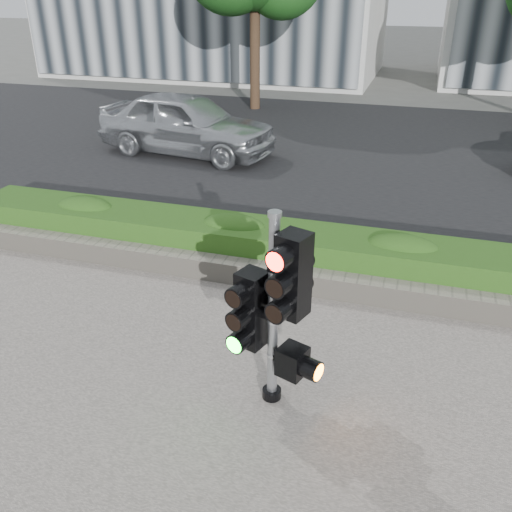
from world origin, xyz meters
name	(u,v)px	position (x,y,z in m)	size (l,w,h in m)	color
ground	(259,366)	(0.00, 0.00, 0.00)	(120.00, 120.00, 0.00)	#51514C
road	(361,150)	(0.00, 10.00, 0.01)	(60.00, 13.00, 0.02)	black
curb	(311,253)	(0.00, 3.15, 0.06)	(60.00, 0.25, 0.12)	gray
stone_wall	(295,279)	(0.00, 1.90, 0.20)	(12.00, 0.32, 0.34)	gray
hedge	(305,251)	(0.00, 2.55, 0.37)	(12.00, 1.00, 0.68)	#427E27
traffic_signal	(278,302)	(0.35, -0.51, 1.28)	(0.84, 0.69, 2.27)	black
car_silver	(186,124)	(-4.51, 8.25, 0.85)	(1.95, 4.85, 1.65)	#ACAFB4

